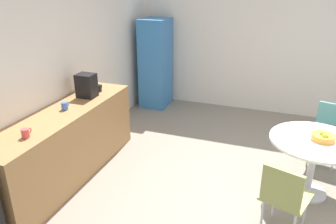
{
  "coord_description": "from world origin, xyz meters",
  "views": [
    {
      "loc": [
        -3.3,
        0.15,
        2.44
      ],
      "look_at": [
        0.08,
        1.39,
        0.95
      ],
      "focal_mm": 35.57,
      "sensor_mm": 36.0,
      "label": 1
    }
  ],
  "objects": [
    {
      "name": "coffee_maker",
      "position": [
        0.33,
        2.65,
        1.06
      ],
      "size": [
        0.2,
        0.24,
        0.32
      ],
      "primitive_type": "cube",
      "color": "black",
      "rests_on": "counter_block"
    },
    {
      "name": "chair_olive",
      "position": [
        -0.47,
        0.02,
        0.52
      ],
      "size": [
        0.53,
        0.53,
        0.83
      ],
      "color": "silver",
      "rests_on": "ground_plane"
    },
    {
      "name": "fruit_bowl",
      "position": [
        0.42,
        -0.33,
        0.76
      ],
      "size": [
        0.26,
        0.26,
        0.11
      ],
      "color": "gold",
      "rests_on": "round_table"
    },
    {
      "name": "mug_green",
      "position": [
        -0.16,
        2.65,
        0.95
      ],
      "size": [
        0.13,
        0.08,
        0.09
      ],
      "color": "#3F66BF",
      "rests_on": "counter_block"
    },
    {
      "name": "locker_cabinet",
      "position": [
        2.55,
        2.55,
        0.85
      ],
      "size": [
        0.6,
        0.5,
        1.7
      ],
      "primitive_type": "cube",
      "color": "#3372B2",
      "rests_on": "ground_plane"
    },
    {
      "name": "wall_back",
      "position": [
        0.0,
        3.0,
        1.3
      ],
      "size": [
        6.0,
        0.1,
        2.6
      ],
      "primitive_type": "cube",
      "color": "silver",
      "rests_on": "ground_plane"
    },
    {
      "name": "ground_plane",
      "position": [
        0.0,
        0.0,
        0.0
      ],
      "size": [
        6.0,
        6.0,
        0.0
      ],
      "primitive_type": "plane",
      "color": "gray"
    },
    {
      "name": "wall_side_right",
      "position": [
        3.0,
        0.0,
        1.3
      ],
      "size": [
        0.1,
        6.0,
        2.6
      ],
      "primitive_type": "cube",
      "color": "silver",
      "rests_on": "ground_plane"
    },
    {
      "name": "chair_teal",
      "position": [
        1.31,
        -0.5,
        0.52
      ],
      "size": [
        0.51,
        0.51,
        0.83
      ],
      "color": "silver",
      "rests_on": "ground_plane"
    },
    {
      "name": "mug_red",
      "position": [
        0.59,
        2.62,
        0.95
      ],
      "size": [
        0.13,
        0.08,
        0.09
      ],
      "color": "black",
      "rests_on": "counter_block"
    },
    {
      "name": "mug_white",
      "position": [
        -0.94,
        2.56,
        0.95
      ],
      "size": [
        0.13,
        0.08,
        0.09
      ],
      "color": "#D84C4C",
      "rests_on": "counter_block"
    },
    {
      "name": "round_table",
      "position": [
        0.41,
        -0.27,
        0.58
      ],
      "size": [
        1.02,
        1.02,
        0.72
      ],
      "color": "silver",
      "rests_on": "ground_plane"
    },
    {
      "name": "counter_block",
      "position": [
        -0.24,
        2.65,
        0.45
      ],
      "size": [
        2.42,
        0.6,
        0.9
      ],
      "primitive_type": "cube",
      "color": "#9E7042",
      "rests_on": "ground_plane"
    }
  ]
}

